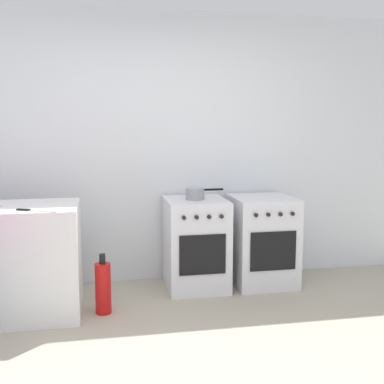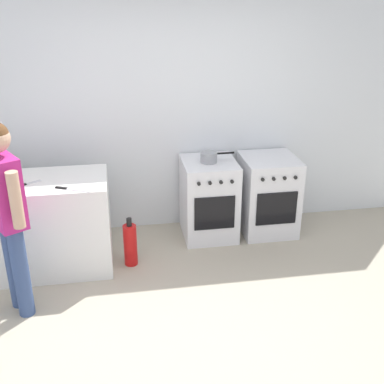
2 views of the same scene
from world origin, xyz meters
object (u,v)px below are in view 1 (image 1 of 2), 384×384
(knife_carving, at_px, (35,210))
(fire_extinguisher, at_px, (103,288))
(pot, at_px, (195,194))
(oven_right, at_px, (262,240))
(oven_left, at_px, (196,244))

(knife_carving, bearing_deg, fire_extinguisher, 18.48)
(pot, bearing_deg, oven_right, 1.72)
(fire_extinguisher, bearing_deg, knife_carving, -161.52)
(pot, relative_size, knife_carving, 1.13)
(oven_right, bearing_deg, knife_carving, -162.34)
(oven_right, distance_m, knife_carving, 2.16)
(oven_left, height_order, fire_extinguisher, oven_left)
(oven_right, distance_m, pot, 0.82)
(oven_left, bearing_deg, knife_carving, -154.71)
(oven_right, xyz_separation_m, pot, (-0.66, -0.02, 0.48))
(oven_left, distance_m, fire_extinguisher, 1.01)
(oven_right, relative_size, knife_carving, 2.72)
(oven_left, distance_m, oven_right, 0.66)
(pot, height_order, fire_extinguisher, pot)
(oven_right, relative_size, fire_extinguisher, 1.70)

